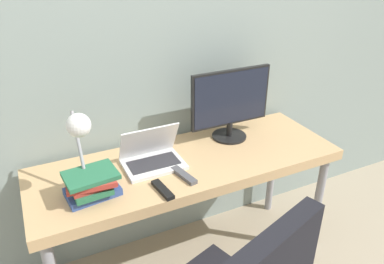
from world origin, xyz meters
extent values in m
cube|color=gray|center=(0.00, 0.65, 1.30)|extent=(8.00, 0.05, 2.60)
cube|color=tan|center=(0.00, 0.29, 0.74)|extent=(1.69, 0.59, 0.06)
cylinder|color=gray|center=(0.78, 0.06, 0.35)|extent=(0.05, 0.05, 0.71)
cylinder|color=gray|center=(-0.78, 0.53, 0.35)|extent=(0.05, 0.05, 0.71)
cylinder|color=gray|center=(0.78, 0.53, 0.35)|extent=(0.05, 0.05, 0.71)
cube|color=silver|center=(-0.19, 0.31, 0.78)|extent=(0.31, 0.22, 0.02)
cube|color=#2D2D33|center=(-0.19, 0.31, 0.79)|extent=(0.26, 0.13, 0.00)
cube|color=silver|center=(-0.19, 0.37, 0.89)|extent=(0.31, 0.11, 0.20)
cube|color=silver|center=(-0.19, 0.37, 0.88)|extent=(0.28, 0.09, 0.18)
cylinder|color=black|center=(0.34, 0.42, 0.77)|extent=(0.21, 0.21, 0.01)
cylinder|color=black|center=(0.34, 0.42, 0.82)|extent=(0.04, 0.04, 0.09)
cube|color=black|center=(0.34, 0.43, 1.02)|extent=(0.50, 0.02, 0.33)
cube|color=black|center=(0.34, 0.42, 1.02)|extent=(0.48, 0.00, 0.31)
cylinder|color=#4C4C51|center=(-0.55, 0.36, 0.78)|extent=(0.11, 0.11, 0.02)
cylinder|color=#99999E|center=(-0.55, 0.27, 0.96)|extent=(0.02, 0.18, 0.36)
sphere|color=white|center=(-0.55, 0.19, 1.14)|extent=(0.10, 0.10, 0.10)
cube|color=#334C8C|center=(-0.54, 0.20, 0.79)|extent=(0.25, 0.18, 0.04)
cube|color=#286B47|center=(-0.55, 0.20, 0.82)|extent=(0.18, 0.21, 0.03)
cube|color=#B2382D|center=(-0.53, 0.20, 0.84)|extent=(0.21, 0.19, 0.02)
cube|color=#B2382D|center=(-0.54, 0.18, 0.86)|extent=(0.23, 0.18, 0.02)
cube|color=#286B47|center=(-0.54, 0.19, 0.88)|extent=(0.25, 0.19, 0.02)
cube|color=#4C4C51|center=(-0.09, 0.15, 0.78)|extent=(0.07, 0.18, 0.02)
cube|color=black|center=(-0.23, 0.08, 0.78)|extent=(0.06, 0.17, 0.02)
camera|label=1|loc=(-0.74, -1.29, 1.83)|focal=35.00mm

